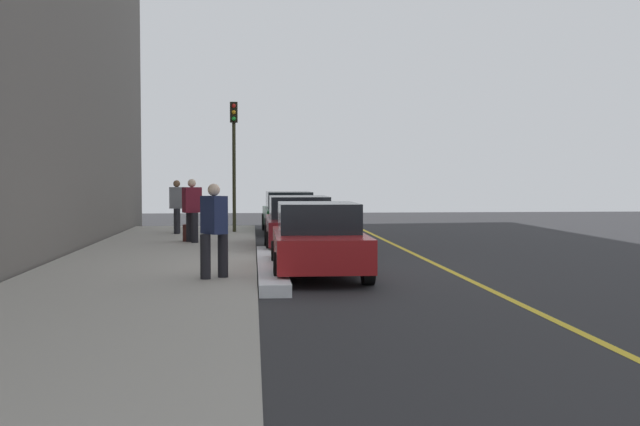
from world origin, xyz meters
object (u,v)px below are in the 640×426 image
Objects in this scene: pedestrian_burgundy_coat at (192,209)px; parked_car_green at (289,212)px; rolling_suitcase at (187,233)px; traffic_light_pole at (234,145)px; parked_car_red at (318,240)px; pedestrian_grey_coat at (177,205)px; pedestrian_navy_coat at (214,228)px; parked_car_maroon at (299,223)px.

parked_car_green is at bearing 151.27° from pedestrian_burgundy_coat.
pedestrian_burgundy_coat is 0.85m from rolling_suitcase.
parked_car_red is at bearing 10.12° from traffic_light_pole.
pedestrian_grey_coat is at bearing -159.69° from parked_car_red.
pedestrian_burgundy_coat is 0.41× the size of traffic_light_pole.
parked_car_green is at bearing 125.28° from traffic_light_pole.
pedestrian_grey_coat is (-10.53, -3.90, 0.35)m from parked_car_red.
pedestrian_grey_coat is 2.10× the size of rolling_suitcase.
parked_car_green is at bearing 171.56° from pedestrian_navy_coat.
parked_car_maroon is 6.19m from pedestrian_grey_coat.
rolling_suitcase is at bearing -32.02° from parked_car_green.
parked_car_red is 2.45m from pedestrian_navy_coat.
rolling_suitcase is (-7.29, -3.30, -0.35)m from parked_car_red.
rolling_suitcase is (3.85, -1.31, -2.78)m from traffic_light_pole.
parked_car_green and parked_car_maroon have the same top height.
pedestrian_grey_coat is 2.88m from traffic_light_pole.
traffic_light_pole is 5.24× the size of rolling_suitcase.
parked_car_maroon is 2.50× the size of pedestrian_grey_coat.
parked_car_green is 5.62× the size of rolling_suitcase.
traffic_light_pole is (-5.46, -1.93, 2.42)m from parked_car_maroon.
pedestrian_burgundy_coat is at bearing -155.72° from parked_car_red.
pedestrian_navy_coat is (6.95, -2.01, 0.34)m from parked_car_maroon.
pedestrian_grey_coat reaches higher than parked_car_maroon.
parked_car_green is 2.68× the size of pedestrian_grey_coat.
traffic_light_pole is at bearing -169.88° from parked_car_red.
parked_car_green is at bearing 117.31° from pedestrian_grey_coat.
parked_car_maroon is (6.85, -0.04, -0.00)m from parked_car_green.
parked_car_maroon is at bearing -179.44° from parked_car_red.
traffic_light_pole is at bearing -160.51° from parked_car_maroon.
parked_car_maroon is 2.43× the size of pedestrian_burgundy_coat.
traffic_light_pole is at bearing -54.72° from parked_car_green.
parked_car_green is 12.53m from parked_car_red.
pedestrian_grey_coat is 0.40× the size of traffic_light_pole.
pedestrian_burgundy_coat reaches higher than parked_car_red.
pedestrian_burgundy_coat is (3.64, 0.79, 0.03)m from pedestrian_grey_coat.
pedestrian_navy_coat is at bearing -0.37° from traffic_light_pole.
parked_car_red is (5.68, 0.06, -0.00)m from parked_car_maroon.
parked_car_maroon reaches higher than rolling_suitcase.
pedestrian_navy_coat is at bearing 7.28° from pedestrian_burgundy_coat.
pedestrian_burgundy_coat is at bearing -111.61° from parked_car_maroon.
pedestrian_grey_coat reaches higher than parked_car_red.
pedestrian_burgundy_coat is 1.04× the size of pedestrian_navy_coat.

